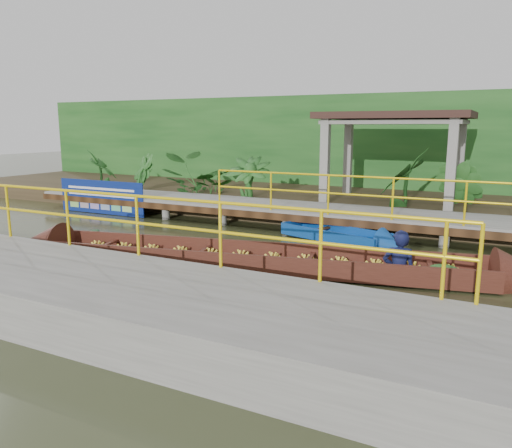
% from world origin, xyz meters
% --- Properties ---
extents(ground, '(80.00, 80.00, 0.00)m').
position_xyz_m(ground, '(0.00, 0.00, 0.00)').
color(ground, '#32351A').
rests_on(ground, ground).
extents(land_strip, '(30.00, 8.00, 0.45)m').
position_xyz_m(land_strip, '(0.00, 7.50, 0.23)').
color(land_strip, '#302818').
rests_on(land_strip, ground).
extents(far_dock, '(16.00, 2.06, 1.66)m').
position_xyz_m(far_dock, '(0.02, 3.43, 0.48)').
color(far_dock, slate).
rests_on(far_dock, ground).
extents(near_dock, '(18.00, 2.40, 1.73)m').
position_xyz_m(near_dock, '(1.00, -4.20, 0.30)').
color(near_dock, slate).
rests_on(near_dock, ground).
extents(pavilion, '(4.40, 3.00, 3.00)m').
position_xyz_m(pavilion, '(3.00, 6.30, 2.82)').
color(pavilion, slate).
rests_on(pavilion, ground).
extents(foliage_backdrop, '(30.00, 0.80, 4.00)m').
position_xyz_m(foliage_backdrop, '(0.00, 10.00, 2.00)').
color(foliage_backdrop, '#164416').
rests_on(foliage_backdrop, ground).
extents(vendor_boat, '(11.01, 3.34, 2.12)m').
position_xyz_m(vendor_boat, '(2.09, -0.78, 0.21)').
color(vendor_boat, '#37160F').
rests_on(vendor_boat, ground).
extents(moored_blue_boat, '(3.31, 1.76, 0.77)m').
position_xyz_m(moored_blue_boat, '(3.27, 1.88, 0.14)').
color(moored_blue_boat, navy).
rests_on(moored_blue_boat, ground).
extents(blue_banner, '(3.42, 0.04, 1.07)m').
position_xyz_m(blue_banner, '(-5.39, 2.48, 0.56)').
color(blue_banner, navy).
rests_on(blue_banner, ground).
extents(tropical_plants, '(14.17, 1.17, 1.46)m').
position_xyz_m(tropical_plants, '(-1.75, 5.30, 1.18)').
color(tropical_plants, '#164416').
rests_on(tropical_plants, ground).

